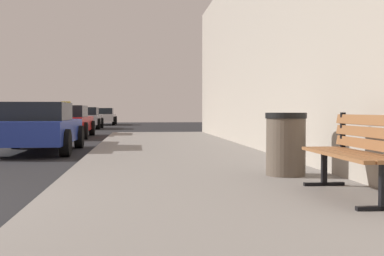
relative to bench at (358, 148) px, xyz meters
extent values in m
cube|color=gray|center=(-1.39, 0.01, -0.59)|extent=(4.00, 32.00, 0.15)
cube|color=brown|center=(-0.28, 0.01, -0.06)|extent=(0.14, 1.72, 0.04)
cube|color=brown|center=(-0.15, 0.00, -0.06)|extent=(0.14, 1.72, 0.04)
cube|color=brown|center=(-0.03, 0.00, -0.06)|extent=(0.14, 1.72, 0.04)
cube|color=brown|center=(0.10, 0.00, -0.06)|extent=(0.14, 1.72, 0.04)
cube|color=brown|center=(0.13, 0.00, 0.04)|extent=(0.09, 1.72, 0.11)
cube|color=brown|center=(0.13, 0.00, 0.17)|extent=(0.09, 1.72, 0.11)
cube|color=brown|center=(0.13, 0.00, 0.30)|extent=(0.09, 1.72, 0.11)
cube|color=black|center=(-0.11, -0.74, -0.29)|extent=(0.06, 0.06, 0.45)
cube|color=black|center=(-0.11, -0.74, -0.49)|extent=(0.50, 0.07, 0.04)
cube|color=black|center=(-0.08, 0.74, -0.29)|extent=(0.06, 0.06, 0.45)
cube|color=black|center=(-0.08, 0.74, -0.49)|extent=(0.50, 0.07, 0.04)
cube|color=black|center=(0.15, 0.74, 0.16)|extent=(0.05, 0.05, 0.44)
cylinder|color=brown|center=(-0.26, 1.71, -0.11)|extent=(0.55, 0.55, 0.80)
cylinder|color=black|center=(-0.26, 1.71, 0.33)|extent=(0.58, 0.58, 0.08)
cube|color=#233899|center=(-4.86, 7.80, -0.12)|extent=(1.74, 4.11, 0.55)
cube|color=black|center=(-4.86, 7.59, 0.38)|extent=(1.53, 1.85, 0.45)
cylinder|color=black|center=(-5.73, 9.11, -0.34)|extent=(0.22, 0.64, 0.64)
cylinder|color=black|center=(-3.98, 9.11, -0.34)|extent=(0.22, 0.64, 0.64)
cylinder|color=black|center=(-3.98, 6.48, -0.34)|extent=(0.22, 0.64, 0.64)
cube|color=red|center=(-5.15, 14.87, -0.12)|extent=(1.71, 4.54, 0.55)
cube|color=black|center=(-5.15, 14.64, 0.38)|extent=(1.50, 2.04, 0.45)
cube|color=yellow|center=(-5.15, 14.64, 0.69)|extent=(0.36, 0.14, 0.16)
cylinder|color=black|center=(-6.00, 16.32, -0.34)|extent=(0.22, 0.64, 0.64)
cylinder|color=black|center=(-4.29, 16.32, -0.34)|extent=(0.22, 0.64, 0.64)
cylinder|color=black|center=(-6.00, 13.41, -0.34)|extent=(0.22, 0.64, 0.64)
cylinder|color=black|center=(-4.29, 13.41, -0.34)|extent=(0.22, 0.64, 0.64)
cube|color=#B7B7BF|center=(-5.47, 24.34, -0.12)|extent=(1.79, 4.09, 0.55)
cube|color=black|center=(-5.47, 24.14, 0.38)|extent=(1.57, 1.84, 0.45)
cylinder|color=black|center=(-6.36, 25.65, -0.34)|extent=(0.22, 0.64, 0.64)
cylinder|color=black|center=(-4.57, 25.65, -0.34)|extent=(0.22, 0.64, 0.64)
cylinder|color=black|center=(-6.36, 23.03, -0.34)|extent=(0.22, 0.64, 0.64)
cylinder|color=black|center=(-4.57, 23.03, -0.34)|extent=(0.22, 0.64, 0.64)
cube|color=white|center=(-4.95, 32.41, -0.12)|extent=(1.72, 4.35, 0.55)
cube|color=black|center=(-4.95, 32.19, 0.38)|extent=(1.51, 1.96, 0.45)
cylinder|color=black|center=(-5.81, 33.80, -0.34)|extent=(0.22, 0.64, 0.64)
cylinder|color=black|center=(-4.09, 33.80, -0.34)|extent=(0.22, 0.64, 0.64)
cylinder|color=black|center=(-5.81, 31.02, -0.34)|extent=(0.22, 0.64, 0.64)
cylinder|color=black|center=(-4.09, 31.02, -0.34)|extent=(0.22, 0.64, 0.64)
camera|label=1|loc=(-2.32, -4.92, 0.40)|focal=45.46mm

